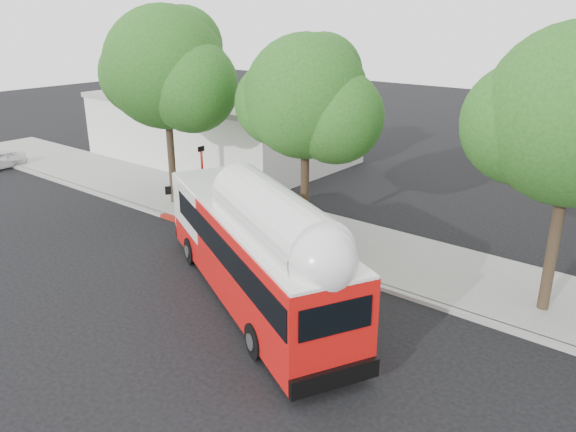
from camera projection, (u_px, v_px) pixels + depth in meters
name	position (u px, v px, depth m)	size (l,w,h in m)	color
ground	(223.00, 296.00, 19.56)	(120.00, 120.00, 0.00)	black
sidewalk	(330.00, 239.00, 24.30)	(60.00, 5.00, 0.15)	gray
curb_strip	(292.00, 258.00, 22.39)	(60.00, 0.30, 0.15)	gray
red_curb_segment	(238.00, 240.00, 24.16)	(10.00, 0.32, 0.16)	maroon
street_tree_left	(173.00, 73.00, 26.40)	(6.67, 5.80, 9.74)	#2D2116
street_tree_mid	(315.00, 103.00, 22.33)	(5.75, 5.00, 8.62)	#2D2116
low_commercial_bldg	(222.00, 126.00, 37.32)	(16.20, 10.20, 4.25)	silver
transit_bus	(253.00, 254.00, 18.68)	(12.02, 7.52, 3.67)	red
signal_pole	(203.00, 187.00, 24.99)	(0.11, 0.36, 3.82)	red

